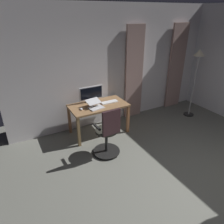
{
  "coord_description": "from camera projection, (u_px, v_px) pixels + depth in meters",
  "views": [
    {
      "loc": [
        2.55,
        1.42,
        2.67
      ],
      "look_at": [
        0.71,
        -1.98,
        0.79
      ],
      "focal_mm": 33.24,
      "sensor_mm": 36.0,
      "label": 1
    }
  ],
  "objects": [
    {
      "name": "back_room_partition",
      "position": [
        116.0,
        66.0,
        5.21
      ],
      "size": [
        5.5,
        0.1,
        2.88
      ],
      "primitive_type": "cube",
      "color": "silver",
      "rests_on": "ground"
    },
    {
      "name": "curtain_left_panel",
      "position": [
        176.0,
        67.0,
        6.06
      ],
      "size": [
        0.54,
        0.06,
        2.42
      ],
      "primitive_type": "cube",
      "color": "#A3827A",
      "rests_on": "ground"
    },
    {
      "name": "computer_mouse",
      "position": [
        81.0,
        109.0,
        4.54
      ],
      "size": [
        0.06,
        0.1,
        0.04
      ],
      "primitive_type": "ellipsoid",
      "color": "silver",
      "rests_on": "desk"
    },
    {
      "name": "desk",
      "position": [
        98.0,
        109.0,
        4.83
      ],
      "size": [
        1.33,
        0.72,
        0.73
      ],
      "color": "olive",
      "rests_on": "ground"
    },
    {
      "name": "computer_monitor",
      "position": [
        91.0,
        93.0,
        4.86
      ],
      "size": [
        0.58,
        0.18,
        0.38
      ],
      "color": "silver",
      "rests_on": "desk"
    },
    {
      "name": "ground_plane",
      "position": [
        208.0,
        193.0,
        3.38
      ],
      "size": [
        8.04,
        8.04,
        0.0
      ],
      "primitive_type": "plane",
      "color": "#64655D"
    },
    {
      "name": "computer_keyboard",
      "position": [
        109.0,
        102.0,
        4.9
      ],
      "size": [
        0.41,
        0.14,
        0.02
      ],
      "primitive_type": "cube",
      "color": "white",
      "rests_on": "desk"
    },
    {
      "name": "floor_lamp",
      "position": [
        197.0,
        65.0,
        5.34
      ],
      "size": [
        0.28,
        0.28,
        1.83
      ],
      "color": "black",
      "rests_on": "ground"
    },
    {
      "name": "curtain_right_panel",
      "position": [
        134.0,
        74.0,
        5.42
      ],
      "size": [
        0.52,
        0.06,
        2.42
      ],
      "primitive_type": "cube",
      "color": "#A3827A",
      "rests_on": "ground"
    },
    {
      "name": "laptop",
      "position": [
        95.0,
        105.0,
        4.63
      ],
      "size": [
        0.37,
        0.38,
        0.17
      ],
      "rotation": [
        0.0,
        0.0,
        0.16
      ],
      "color": "silver",
      "rests_on": "desk"
    },
    {
      "name": "office_chair",
      "position": [
        108.0,
        134.0,
        4.1
      ],
      "size": [
        0.56,
        0.56,
        1.06
      ],
      "rotation": [
        0.0,
        0.0,
        3.19
      ],
      "color": "black",
      "rests_on": "ground"
    }
  ]
}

